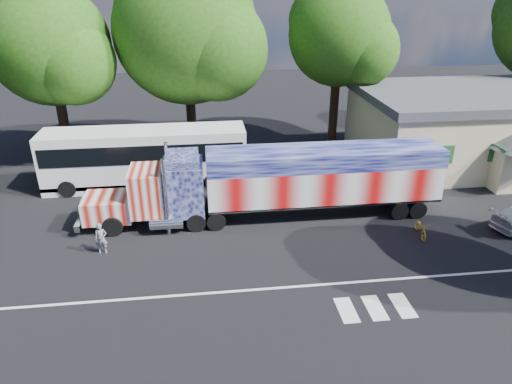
{
  "coord_description": "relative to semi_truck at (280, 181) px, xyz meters",
  "views": [
    {
      "loc": [
        -2.7,
        -19.14,
        12.31
      ],
      "look_at": [
        0.0,
        3.0,
        1.9
      ],
      "focal_mm": 32.0,
      "sensor_mm": 36.0,
      "label": 1
    }
  ],
  "objects": [
    {
      "name": "tree_n_mid",
      "position": [
        -4.74,
        11.36,
        6.76
      ],
      "size": [
        10.71,
        10.2,
        14.11
      ],
      "color": "black",
      "rests_on": "ground"
    },
    {
      "name": "woman",
      "position": [
        -9.33,
        -2.74,
        -1.39
      ],
      "size": [
        0.63,
        0.45,
        1.62
      ],
      "primitive_type": "imported",
      "rotation": [
        0.0,
        0.0,
        0.11
      ],
      "color": "slate",
      "rests_on": "ground"
    },
    {
      "name": "bicycle",
      "position": [
        7.04,
        -3.03,
        -1.75
      ],
      "size": [
        0.81,
        1.75,
        0.89
      ],
      "primitive_type": "imported",
      "rotation": [
        0.0,
        0.0,
        -0.13
      ],
      "color": "gold",
      "rests_on": "ground"
    },
    {
      "name": "tree_ne_a",
      "position": [
        6.67,
        12.46,
        6.25
      ],
      "size": [
        8.12,
        7.74,
        12.38
      ],
      "color": "black",
      "rests_on": "ground"
    },
    {
      "name": "tree_nw_a",
      "position": [
        -13.85,
        10.4,
        6.09
      ],
      "size": [
        8.46,
        8.05,
        12.37
      ],
      "color": "black",
      "rests_on": "ground"
    },
    {
      "name": "ground",
      "position": [
        -1.42,
        -3.63,
        -2.2
      ],
      "size": [
        100.0,
        100.0,
        0.0
      ],
      "primitive_type": "plane",
      "color": "black"
    },
    {
      "name": "lane_markings",
      "position": [
        0.29,
        -7.4,
        -2.19
      ],
      "size": [
        30.0,
        2.67,
        0.01
      ],
      "color": "silver",
      "rests_on": "ground"
    },
    {
      "name": "semi_truck",
      "position": [
        0.0,
        0.0,
        0.0
      ],
      "size": [
        20.03,
        3.16,
        4.27
      ],
      "color": "black",
      "rests_on": "ground"
    },
    {
      "name": "hall_building",
      "position": [
        18.5,
        7.23,
        0.42
      ],
      "size": [
        22.4,
        12.8,
        5.2
      ],
      "color": "beige",
      "rests_on": "ground"
    },
    {
      "name": "coach_bus",
      "position": [
        -7.84,
        5.48,
        -0.26
      ],
      "size": [
        12.83,
        2.99,
        3.73
      ],
      "color": "white",
      "rests_on": "ground"
    }
  ]
}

